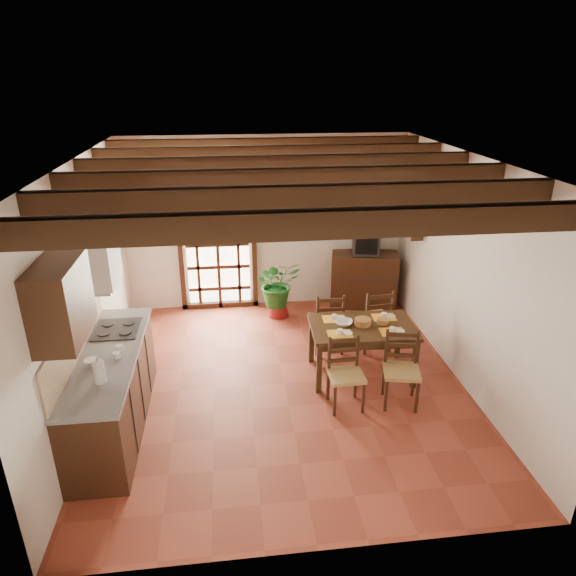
{
  "coord_description": "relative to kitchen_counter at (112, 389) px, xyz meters",
  "views": [
    {
      "loc": [
        -0.62,
        -5.52,
        3.67
      ],
      "look_at": [
        0.1,
        0.4,
        1.15
      ],
      "focal_mm": 32.0,
      "sensor_mm": 36.0,
      "label": 1
    }
  ],
  "objects": [
    {
      "name": "ground_plane",
      "position": [
        1.96,
        0.6,
        -0.47
      ],
      "size": [
        5.0,
        5.0,
        0.0
      ],
      "primitive_type": "plane",
      "color": "brown"
    },
    {
      "name": "room_shell",
      "position": [
        1.96,
        0.6,
        1.34
      ],
      "size": [
        4.52,
        5.02,
        2.81
      ],
      "color": "silver",
      "rests_on": "ground_plane"
    },
    {
      "name": "ceiling_beams",
      "position": [
        1.96,
        0.6,
        2.22
      ],
      "size": [
        4.5,
        4.34,
        0.2
      ],
      "color": "black",
      "rests_on": "room_shell"
    },
    {
      "name": "french_door",
      "position": [
        1.16,
        3.05,
        0.7
      ],
      "size": [
        1.26,
        0.11,
        2.32
      ],
      "color": "white",
      "rests_on": "ground_plane"
    },
    {
      "name": "kitchen_counter",
      "position": [
        0.0,
        0.0,
        0.0
      ],
      "size": [
        0.64,
        2.25,
        1.38
      ],
      "color": "black",
      "rests_on": "ground_plane"
    },
    {
      "name": "upper_cabinet",
      "position": [
        -0.12,
        -0.7,
        1.38
      ],
      "size": [
        0.35,
        0.8,
        0.7
      ],
      "primitive_type": "cube",
      "color": "black",
      "rests_on": "room_shell"
    },
    {
      "name": "range_hood",
      "position": [
        -0.09,
        0.55,
        1.26
      ],
      "size": [
        0.38,
        0.6,
        0.54
      ],
      "color": "white",
      "rests_on": "room_shell"
    },
    {
      "name": "counter_items",
      "position": [
        0.0,
        0.09,
        0.49
      ],
      "size": [
        0.5,
        1.43,
        0.25
      ],
      "color": "black",
      "rests_on": "kitchen_counter"
    },
    {
      "name": "dining_table",
      "position": [
        2.97,
        0.71,
        0.15
      ],
      "size": [
        1.34,
        0.89,
        0.71
      ],
      "rotation": [
        0.0,
        0.0,
        -0.04
      ],
      "color": "#352211",
      "rests_on": "ground_plane"
    },
    {
      "name": "chair_near_left",
      "position": [
        2.62,
        0.05,
        -0.21
      ],
      "size": [
        0.41,
        0.39,
        0.85
      ],
      "rotation": [
        0.0,
        0.0,
        0.04
      ],
      "color": "#A88547",
      "rests_on": "ground_plane"
    },
    {
      "name": "chair_near_right",
      "position": [
        3.27,
        0.03,
        -0.19
      ],
      "size": [
        0.49,
        0.47,
        0.9
      ],
      "rotation": [
        0.0,
        0.0,
        -0.21
      ],
      "color": "#A88547",
      "rests_on": "ground_plane"
    },
    {
      "name": "chair_far_left",
      "position": [
        2.67,
        1.39,
        -0.19
      ],
      "size": [
        0.42,
        0.4,
        0.9
      ],
      "rotation": [
        0.0,
        0.0,
        3.12
      ],
      "color": "#A88547",
      "rests_on": "ground_plane"
    },
    {
      "name": "chair_far_right",
      "position": [
        3.32,
        1.37,
        -0.18
      ],
      "size": [
        0.48,
        0.46,
        0.93
      ],
      "rotation": [
        0.0,
        0.0,
        3.26
      ],
      "color": "#A88547",
      "rests_on": "ground_plane"
    },
    {
      "name": "table_setting",
      "position": [
        2.97,
        0.71,
        0.23
      ],
      "size": [
        0.95,
        0.64,
        0.09
      ],
      "rotation": [
        0.0,
        0.0,
        -0.04
      ],
      "color": "gold",
      "rests_on": "dining_table"
    },
    {
      "name": "table_bowl",
      "position": [
        2.74,
        0.77,
        0.26
      ],
      "size": [
        0.27,
        0.27,
        0.05
      ],
      "primitive_type": "imported",
      "rotation": [
        0.0,
        0.0,
        -0.29
      ],
      "color": "white",
      "rests_on": "dining_table"
    },
    {
      "name": "sideboard",
      "position": [
        3.55,
        2.83,
        -0.01
      ],
      "size": [
        1.16,
        0.71,
        0.92
      ],
      "primitive_type": "cube",
      "rotation": [
        0.0,
        0.0,
        -0.22
      ],
      "color": "black",
      "rests_on": "ground_plane"
    },
    {
      "name": "crt_tv",
      "position": [
        3.55,
        2.82,
        0.64
      ],
      "size": [
        0.5,
        0.47,
        0.37
      ],
      "rotation": [
        0.0,
        0.0,
        -0.21
      ],
      "color": "black",
      "rests_on": "sideboard"
    },
    {
      "name": "fuse_box",
      "position": [
        3.46,
        3.08,
        1.28
      ],
      "size": [
        0.25,
        0.03,
        0.32
      ],
      "primitive_type": "cube",
      "color": "white",
      "rests_on": "room_shell"
    },
    {
      "name": "plant_pot",
      "position": [
        2.08,
        2.58,
        -0.36
      ],
      "size": [
        0.35,
        0.35,
        0.21
      ],
      "primitive_type": "cone",
      "color": "maroon",
      "rests_on": "ground_plane"
    },
    {
      "name": "potted_plant",
      "position": [
        2.08,
        2.58,
        0.1
      ],
      "size": [
        2.05,
        1.84,
        2.01
      ],
      "primitive_type": "imported",
      "rotation": [
        0.0,
        0.0,
        0.18
      ],
      "color": "#144C19",
      "rests_on": "ground_plane"
    },
    {
      "name": "wall_shelf",
      "position": [
        4.1,
        2.2,
        1.04
      ],
      "size": [
        0.2,
        0.42,
        0.2
      ],
      "color": "black",
      "rests_on": "room_shell"
    },
    {
      "name": "shelf_vase",
      "position": [
        4.1,
        2.2,
        1.18
      ],
      "size": [
        0.15,
        0.15,
        0.15
      ],
      "primitive_type": "imported",
      "color": "#B2BFB2",
      "rests_on": "wall_shelf"
    },
    {
      "name": "shelf_flowers",
      "position": [
        4.1,
        2.2,
        1.38
      ],
      "size": [
        0.14,
        0.14,
        0.36
      ],
      "color": "gold",
      "rests_on": "shelf_vase"
    },
    {
      "name": "framed_picture",
      "position": [
        4.18,
        2.2,
        1.58
      ],
      "size": [
        0.03,
        0.32,
        0.32
      ],
      "color": "brown",
      "rests_on": "room_shell"
    },
    {
      "name": "pendant_lamp",
      "position": [
        2.97,
        0.81,
        1.6
      ],
      "size": [
        0.36,
        0.36,
        0.84
      ],
      "color": "black",
      "rests_on": "room_shell"
    }
  ]
}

